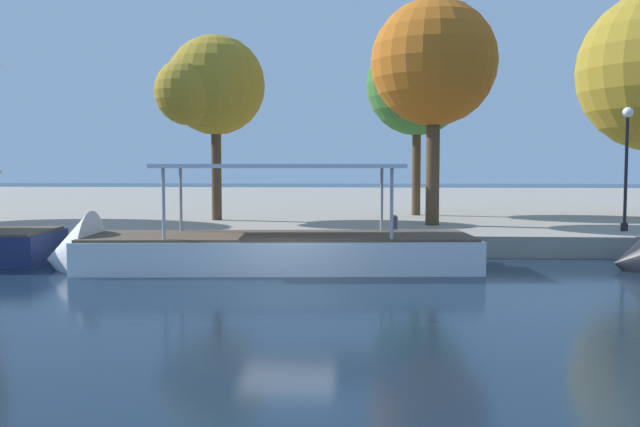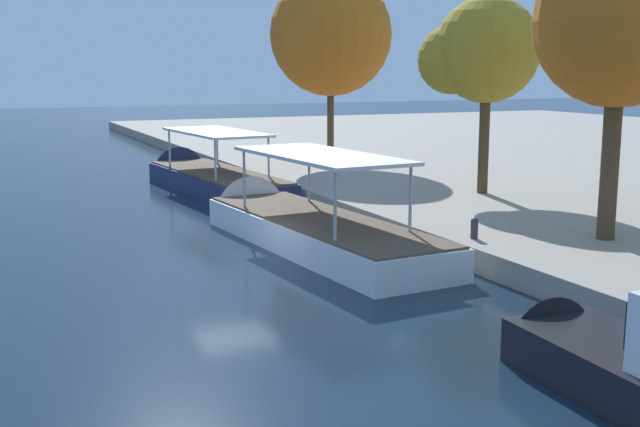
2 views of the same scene
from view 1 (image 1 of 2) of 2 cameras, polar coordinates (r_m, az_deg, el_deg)
The scene contains 8 objects.
ground_plane at distance 17.99m, azimuth -2.75°, elevation -6.20°, with size 220.00×220.00×0.00m, color #142333.
dock_promenade at distance 51.33m, azimuth 1.54°, elevation 0.83°, with size 120.00×55.00×0.76m, color gray.
tour_boat_1 at distance 21.28m, azimuth -6.42°, elevation -3.40°, with size 13.43×4.33×4.43m.
mooring_bollard_1 at distance 24.62m, azimuth 6.24°, elevation -0.85°, with size 0.25×0.25×0.68m.
lamp_post at distance 27.80m, azimuth 24.28°, elevation 4.37°, with size 0.39×0.39×4.61m.
tree_0 at distance 34.35m, azimuth 8.22°, elevation 10.55°, with size 5.00×5.00×8.94m.
tree_2 at distance 28.85m, azimuth 9.71°, elevation 12.48°, with size 5.14×5.14×9.22m.
tree_5 at distance 31.00m, azimuth -9.29°, elevation 10.41°, with size 4.63×4.77×8.26m.
Camera 1 is at (2.03, -17.59, 3.17)m, focal length 38.22 mm.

